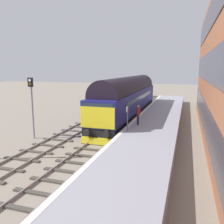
{
  "coord_description": "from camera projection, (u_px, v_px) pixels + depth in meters",
  "views": [
    {
      "loc": [
        6.1,
        -19.34,
        5.51
      ],
      "look_at": [
        0.2,
        -0.68,
        1.95
      ],
      "focal_mm": 38.13,
      "sensor_mm": 36.0,
      "label": 1
    }
  ],
  "objects": [
    {
      "name": "ground_plane",
      "position": [
        112.0,
        132.0,
        20.93
      ],
      "size": [
        140.0,
        140.0,
        0.0
      ],
      "primitive_type": "plane",
      "color": "gray",
      "rests_on": "ground"
    },
    {
      "name": "track_main",
      "position": [
        112.0,
        132.0,
        20.92
      ],
      "size": [
        2.5,
        60.0,
        0.15
      ],
      "color": "gray",
      "rests_on": "ground"
    },
    {
      "name": "track_adjacent_west",
      "position": [
        78.0,
        129.0,
        21.91
      ],
      "size": [
        2.5,
        60.0,
        0.15
      ],
      "color": "gray",
      "rests_on": "ground"
    },
    {
      "name": "station_platform",
      "position": [
        153.0,
        130.0,
        19.78
      ],
      "size": [
        4.0,
        44.0,
        1.01
      ],
      "color": "#9696A1",
      "rests_on": "ground"
    },
    {
      "name": "diesel_locomotive",
      "position": [
        129.0,
        97.0,
        26.13
      ],
      "size": [
        2.74,
        19.62,
        4.68
      ],
      "color": "black",
      "rests_on": "ground"
    },
    {
      "name": "signal_post_far",
      "position": [
        32.0,
        101.0,
        18.6
      ],
      "size": [
        0.44,
        0.22,
        4.85
      ],
      "color": "gray",
      "rests_on": "ground"
    },
    {
      "name": "platform_number_sign",
      "position": [
        127.0,
        115.0,
        17.56
      ],
      "size": [
        0.1,
        0.44,
        1.75
      ],
      "color": "slate",
      "rests_on": "station_platform"
    },
    {
      "name": "waiting_passenger",
      "position": [
        138.0,
        113.0,
        19.27
      ],
      "size": [
        0.35,
        0.51,
        1.64
      ],
      "rotation": [
        0.0,
        0.0,
        1.54
      ],
      "color": "#252541",
      "rests_on": "station_platform"
    }
  ]
}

